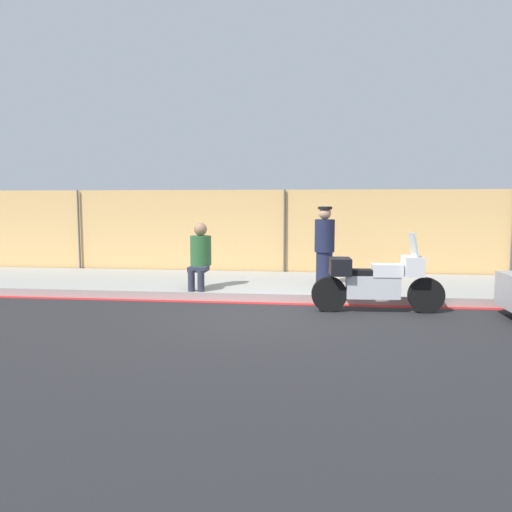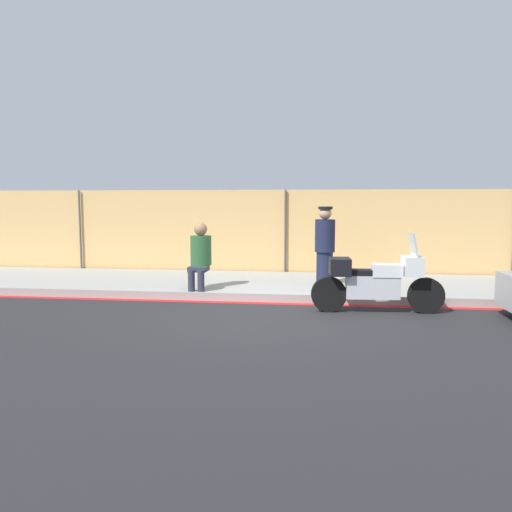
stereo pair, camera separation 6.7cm
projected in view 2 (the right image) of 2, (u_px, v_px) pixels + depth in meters
ground_plane at (268, 315)px, 8.59m from camera, size 120.00×120.00×0.00m
sidewalk at (280, 285)px, 11.24m from camera, size 40.97×3.18×0.17m
curb_paint_stripe at (273, 303)px, 9.59m from camera, size 40.97×0.18×0.01m
storefront_fence at (286, 234)px, 12.78m from camera, size 38.92×0.17×2.26m
motorcycle at (376, 281)px, 8.78m from camera, size 2.33×0.58×1.42m
officer_standing at (325, 245)px, 10.82m from camera, size 0.43×0.43×1.68m
person_seated_on_curb at (200, 253)px, 10.26m from camera, size 0.43×0.72×1.36m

